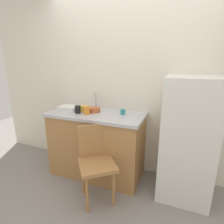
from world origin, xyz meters
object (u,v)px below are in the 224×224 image
Objects in this scene: terracotta_bowl at (94,110)px; cup_orange at (87,110)px; refrigerator at (187,139)px; cup_yellow at (83,108)px; chair at (96,160)px; cup_teal at (123,112)px; cup_black at (78,109)px; dish_tray at (69,108)px.

cup_orange is (-0.05, -0.13, 0.02)m from terracotta_bowl.
cup_yellow is (-1.40, 0.01, 0.24)m from refrigerator.
refrigerator reaches higher than chair.
cup_orange is 0.48m from cup_teal.
refrigerator is 1.43m from cup_black.
cup_orange is at bearing 92.48° from chair.
cup_yellow is (-0.18, -0.01, 0.01)m from terracotta_bowl.
terracotta_bowl is 0.40m from cup_teal.
dish_tray is (-0.66, 0.47, 0.45)m from chair.
cup_yellow is at bearing 86.71° from cup_black.
cup_black reaches higher than chair.
refrigerator is 1.63× the size of chair.
cup_orange is at bearing -175.16° from refrigerator.
terracotta_bowl is at bearing 69.53° from cup_orange.
dish_tray is at bearing 152.15° from cup_black.
cup_black is at bearing -143.71° from terracotta_bowl.
cup_teal is at bearing 4.88° from terracotta_bowl.
refrigerator is at bearing 4.48° from cup_black.
cup_teal is at bearing 3.65° from dish_tray.
terracotta_bowl is at bearing 79.39° from chair.
cup_black is (-0.18, -0.13, 0.02)m from terracotta_bowl.
refrigerator is 14.20× the size of cup_black.
dish_tray is 0.41m from terracotta_bowl.
cup_teal is at bearing 16.11° from cup_black.
dish_tray is 1.75× the size of terracotta_bowl.
terracotta_bowl is at bearing 4.21° from cup_yellow.
chair is 11.38× the size of cup_yellow.
chair is 8.15× the size of cup_orange.
terracotta_bowl is 0.23m from cup_black.
refrigerator reaches higher than cup_yellow.
chair is 8.71× the size of cup_black.
cup_orange reaches higher than dish_tray.
refrigerator is 0.85m from cup_teal.
cup_orange is 1.40× the size of cup_yellow.
cup_yellow reaches higher than cup_teal.
cup_orange is at bearing -17.90° from dish_tray.
terracotta_bowl is 1.56× the size of cup_black.
dish_tray is at bearing 106.45° from chair.
refrigerator is 1.30m from cup_orange.
cup_black reaches higher than cup_yellow.
cup_orange is at bearing -159.73° from cup_teal.
cup_black is (0.22, -0.12, 0.03)m from dish_tray.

